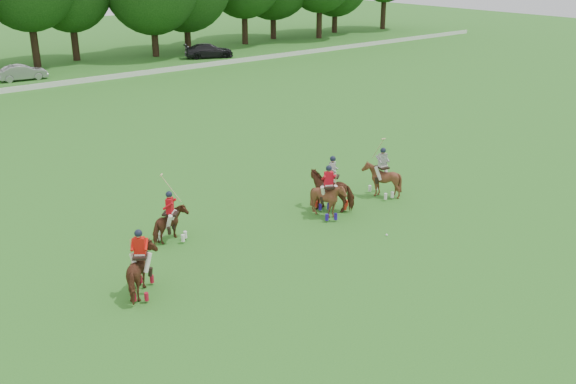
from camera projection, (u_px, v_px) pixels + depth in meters
ground at (322, 274)px, 22.67m from camera, size 180.00×180.00×0.00m
car_mid at (22, 72)px, 55.23m from camera, size 4.16×1.82×1.33m
car_right at (209, 51)px, 66.37m from camera, size 5.38×3.73×1.45m
polo_red_a at (142, 271)px, 21.07m from camera, size 1.84×2.07×2.33m
polo_red_b at (171, 224)px, 24.94m from camera, size 1.75×1.74×2.62m
polo_red_c at (328, 198)px, 27.18m from camera, size 1.81×1.88×2.30m
polo_stripe_a at (332, 190)px, 28.01m from camera, size 1.98×2.19×2.42m
polo_stripe_b at (382, 179)px, 29.43m from camera, size 1.53×1.66×2.87m
polo_ball at (387, 235)px, 25.60m from camera, size 0.09×0.09×0.09m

